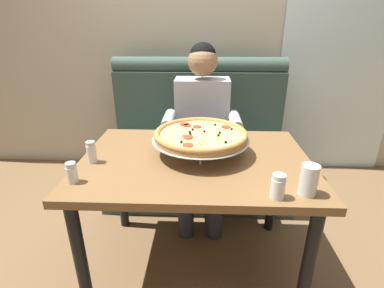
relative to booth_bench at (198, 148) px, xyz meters
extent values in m
plane|color=brown|center=(0.00, -0.89, -0.40)|extent=(16.00, 16.00, 0.00)
cube|color=#BCB29E|center=(0.00, 0.57, 1.00)|extent=(6.00, 0.12, 2.80)
cube|color=white|center=(1.29, 0.50, 1.00)|extent=(1.10, 0.02, 2.80)
cube|color=#384C42|center=(0.00, -0.13, -0.17)|extent=(1.49, 0.60, 0.46)
cube|color=#384C42|center=(0.00, 0.26, 0.29)|extent=(1.49, 0.18, 0.65)
cylinder|color=#384C42|center=(0.00, 0.26, 0.66)|extent=(1.49, 0.14, 0.14)
cube|color=brown|center=(0.00, -0.89, 0.31)|extent=(1.20, 0.85, 0.04)
cylinder|color=black|center=(-0.53, -1.25, -0.05)|extent=(0.06, 0.06, 0.69)
cylinder|color=black|center=(0.53, -1.25, -0.05)|extent=(0.06, 0.06, 0.69)
cylinder|color=black|center=(-0.53, -0.54, -0.05)|extent=(0.06, 0.06, 0.69)
cylinder|color=black|center=(0.53, -0.54, -0.05)|extent=(0.06, 0.06, 0.69)
cube|color=#2D3342|center=(0.03, -0.38, 0.14)|extent=(0.34, 0.40, 0.15)
cylinder|color=#2D3342|center=(-0.07, -0.63, -0.17)|extent=(0.11, 0.11, 0.46)
cylinder|color=#2D3342|center=(0.13, -0.63, -0.17)|extent=(0.11, 0.11, 0.46)
cube|color=#B2B7C1|center=(0.03, -0.16, 0.34)|extent=(0.40, 0.22, 0.56)
cylinder|color=#B2B7C1|center=(-0.20, -0.38, 0.37)|extent=(0.08, 0.28, 0.08)
cylinder|color=#B2B7C1|center=(0.26, -0.38, 0.37)|extent=(0.08, 0.28, 0.08)
sphere|color=#997051|center=(0.03, -0.18, 0.75)|extent=(0.21, 0.21, 0.21)
sphere|color=black|center=(0.03, -0.17, 0.78)|extent=(0.19, 0.19, 0.19)
cylinder|color=silver|center=(0.03, -0.97, 0.38)|extent=(0.01, 0.01, 0.08)
cylinder|color=silver|center=(-0.09, -0.76, 0.38)|extent=(0.01, 0.01, 0.08)
cylinder|color=silver|center=(0.15, -0.76, 0.38)|extent=(0.01, 0.01, 0.08)
torus|color=silver|center=(0.03, -0.83, 0.41)|extent=(0.28, 0.28, 0.01)
cylinder|color=silver|center=(0.03, -0.83, 0.42)|extent=(0.52, 0.52, 0.00)
cylinder|color=#B77F42|center=(0.03, -0.83, 0.43)|extent=(0.50, 0.50, 0.02)
torus|color=#B77F42|center=(0.03, -0.83, 0.45)|extent=(0.50, 0.50, 0.03)
cylinder|color=#EFCC6B|center=(0.03, -0.83, 0.45)|extent=(0.44, 0.44, 0.01)
cylinder|color=red|center=(-0.05, -0.71, 0.45)|extent=(0.04, 0.04, 0.01)
cylinder|color=red|center=(-0.04, -0.90, 0.45)|extent=(0.06, 0.06, 0.01)
cylinder|color=red|center=(-0.03, -1.00, 0.45)|extent=(0.05, 0.05, 0.01)
cylinder|color=red|center=(0.17, -0.73, 0.45)|extent=(0.05, 0.05, 0.01)
cylinder|color=red|center=(0.01, -0.73, 0.45)|extent=(0.05, 0.05, 0.01)
cylinder|color=red|center=(-0.07, -0.69, 0.45)|extent=(0.06, 0.06, 0.01)
sphere|color=black|center=(0.13, -0.83, 0.46)|extent=(0.01, 0.01, 0.01)
sphere|color=black|center=(0.20, -0.77, 0.46)|extent=(0.01, 0.01, 0.01)
sphere|color=black|center=(0.11, -0.70, 0.46)|extent=(0.01, 0.01, 0.01)
sphere|color=black|center=(0.12, -0.87, 0.46)|extent=(0.01, 0.01, 0.01)
sphere|color=black|center=(0.05, -0.81, 0.46)|extent=(0.01, 0.01, 0.01)
sphere|color=black|center=(-0.03, -0.85, 0.46)|extent=(0.01, 0.01, 0.01)
sphere|color=black|center=(-0.03, -0.82, 0.46)|extent=(0.01, 0.01, 0.01)
sphere|color=black|center=(-0.02, -0.78, 0.46)|extent=(0.01, 0.01, 0.01)
sphere|color=black|center=(-0.07, -0.97, 0.46)|extent=(0.01, 0.01, 0.01)
sphere|color=black|center=(0.15, -0.96, 0.46)|extent=(0.01, 0.01, 0.01)
cone|color=#CCC675|center=(0.11, -0.91, 0.46)|extent=(0.04, 0.04, 0.02)
cone|color=#CCC675|center=(0.03, -0.96, 0.46)|extent=(0.04, 0.04, 0.02)
cone|color=#CCC675|center=(0.02, -1.00, 0.46)|extent=(0.04, 0.04, 0.02)
cone|color=#CCC675|center=(-0.07, -0.92, 0.46)|extent=(0.04, 0.04, 0.02)
cone|color=#CCC675|center=(0.03, -0.95, 0.46)|extent=(0.04, 0.04, 0.02)
cylinder|color=white|center=(-0.54, -1.16, 0.37)|extent=(0.05, 0.05, 0.08)
cylinder|color=#A82D19|center=(-0.54, -1.16, 0.36)|extent=(0.04, 0.04, 0.05)
cylinder|color=silver|center=(-0.54, -1.16, 0.42)|extent=(0.04, 0.04, 0.02)
cylinder|color=white|center=(0.35, -1.25, 0.38)|extent=(0.06, 0.06, 0.09)
cylinder|color=#4C6633|center=(0.35, -1.25, 0.36)|extent=(0.05, 0.05, 0.05)
cylinder|color=silver|center=(0.35, -1.25, 0.43)|extent=(0.05, 0.05, 0.02)
cylinder|color=white|center=(-0.52, -0.96, 0.38)|extent=(0.05, 0.05, 0.09)
cylinder|color=silver|center=(-0.52, -0.96, 0.36)|extent=(0.04, 0.04, 0.05)
cylinder|color=silver|center=(-0.52, -0.96, 0.44)|extent=(0.04, 0.04, 0.02)
cylinder|color=silver|center=(0.48, -1.22, 0.40)|extent=(0.07, 0.07, 0.13)
cylinder|color=#4C2814|center=(0.48, -1.22, 0.38)|extent=(0.06, 0.06, 0.09)
camera|label=1|loc=(0.04, -2.26, 0.99)|focal=26.73mm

